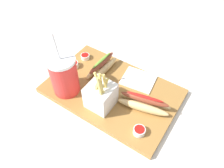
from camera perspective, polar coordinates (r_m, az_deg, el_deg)
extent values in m
cube|color=silver|center=(0.85, 0.00, -2.69)|extent=(2.40, 2.40, 0.02)
cube|color=olive|center=(0.83, 0.00, -1.83)|extent=(0.48, 0.31, 0.02)
cylinder|color=red|center=(0.79, -12.25, 1.98)|extent=(0.10, 0.10, 0.14)
cylinder|color=white|center=(0.74, -13.19, 6.04)|extent=(0.10, 0.10, 0.01)
cylinder|color=white|center=(0.71, -14.25, 9.18)|extent=(0.02, 0.01, 0.10)
cube|color=white|center=(0.75, -2.94, -3.09)|extent=(0.09, 0.09, 0.09)
cube|color=#E5C660|center=(0.68, -3.15, -0.22)|extent=(0.04, 0.01, 0.09)
cube|color=#E5C660|center=(0.70, -3.69, -0.53)|extent=(0.02, 0.04, 0.08)
cube|color=#E5C660|center=(0.71, -4.17, -0.66)|extent=(0.03, 0.03, 0.06)
cube|color=#E5C660|center=(0.70, -1.74, -0.10)|extent=(0.02, 0.01, 0.08)
cube|color=#E5C660|center=(0.68, -3.12, -1.47)|extent=(0.03, 0.01, 0.09)
cube|color=#E5C660|center=(0.70, -2.90, 0.11)|extent=(0.03, 0.03, 0.07)
cube|color=#E5C660|center=(0.71, -1.74, -0.38)|extent=(0.02, 0.02, 0.06)
ellipsoid|color=#DBB775|center=(0.88, -3.24, 4.55)|extent=(0.03, 0.16, 0.03)
ellipsoid|color=#DBB775|center=(0.87, -1.96, 3.90)|extent=(0.03, 0.16, 0.03)
ellipsoid|color=brown|center=(0.86, -2.66, 5.55)|extent=(0.03, 0.15, 0.02)
ellipsoid|color=#6B9E33|center=(0.85, -2.69, 6.19)|extent=(0.02, 0.11, 0.01)
ellipsoid|color=#DBB775|center=(0.78, 8.49, -4.37)|extent=(0.18, 0.07, 0.03)
ellipsoid|color=#DBB775|center=(0.76, 7.94, -5.98)|extent=(0.18, 0.07, 0.03)
ellipsoid|color=brown|center=(0.75, 8.44, -3.92)|extent=(0.17, 0.06, 0.02)
ellipsoid|color=red|center=(0.74, 8.55, -3.30)|extent=(0.13, 0.04, 0.01)
cylinder|color=white|center=(0.72, 7.06, -11.99)|extent=(0.04, 0.04, 0.02)
cylinder|color=#B2140F|center=(0.71, 7.13, -11.63)|extent=(0.03, 0.03, 0.01)
cylinder|color=white|center=(0.94, -6.96, 7.04)|extent=(0.04, 0.04, 0.02)
cylinder|color=#B2140F|center=(0.94, -7.00, 7.36)|extent=(0.03, 0.03, 0.01)
cylinder|color=white|center=(0.91, -9.95, 4.93)|extent=(0.04, 0.04, 0.02)
cylinder|color=#B2140F|center=(0.91, -10.02, 5.33)|extent=(0.03, 0.03, 0.01)
cube|color=white|center=(0.86, 6.86, 1.11)|extent=(0.14, 0.12, 0.00)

